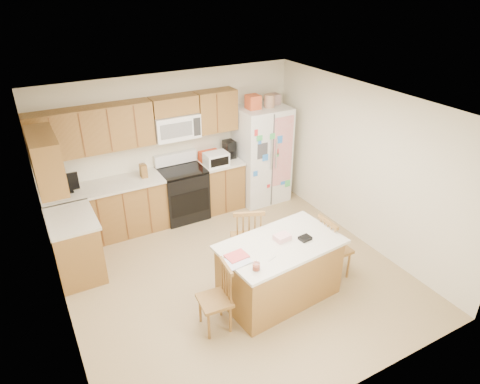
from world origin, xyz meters
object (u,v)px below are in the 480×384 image
island (279,270)px  windsor_chair_right (333,249)px  windsor_chair_left (216,299)px  refrigerator (262,153)px  windsor_chair_back (247,240)px  stove (183,192)px

island → windsor_chair_right: (0.91, 0.02, 0.02)m
windsor_chair_left → windsor_chair_right: (1.89, 0.12, 0.03)m
refrigerator → windsor_chair_left: refrigerator is taller
windsor_chair_back → stove: bearing=97.0°
windsor_chair_left → island: bearing=6.0°
refrigerator → island: 2.88m
stove → windsor_chair_right: size_ratio=1.18×
refrigerator → windsor_chair_left: size_ratio=2.26×
refrigerator → windsor_chair_back: refrigerator is taller
refrigerator → windsor_chair_left: (-2.24, -2.64, -0.49)m
windsor_chair_back → windsor_chair_right: size_ratio=1.10×
refrigerator → island: size_ratio=1.23×
windsor_chair_right → windsor_chair_back: bearing=144.4°
refrigerator → windsor_chair_back: (-1.34, -1.82, -0.42)m
stove → windsor_chair_right: stove is taller
stove → refrigerator: refrigerator is taller
stove → island: 2.62m
stove → windsor_chair_left: (-0.67, -2.71, -0.05)m
refrigerator → windsor_chair_right: 2.59m
stove → windsor_chair_right: bearing=-64.8°
stove → windsor_chair_back: stove is taller
island → windsor_chair_right: size_ratio=1.73×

